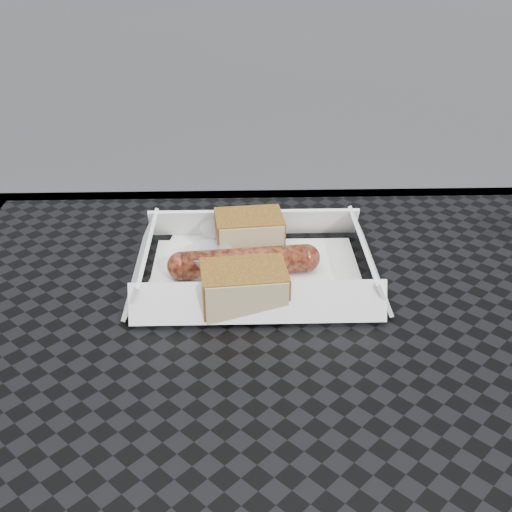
# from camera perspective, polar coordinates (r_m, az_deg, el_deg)

# --- Properties ---
(patio_table) EXTENTS (0.80, 0.80, 0.74)m
(patio_table) POSITION_cam_1_polar(r_m,az_deg,el_deg) (0.59, 5.70, -17.02)
(patio_table) COLOR black
(patio_table) RESTS_ON ground
(food_tray) EXTENTS (0.22, 0.15, 0.00)m
(food_tray) POSITION_cam_1_polar(r_m,az_deg,el_deg) (0.68, -0.02, -1.64)
(food_tray) COLOR white
(food_tray) RESTS_ON patio_table
(bratwurst) EXTENTS (0.16, 0.04, 0.03)m
(bratwurst) POSITION_cam_1_polar(r_m,az_deg,el_deg) (0.67, -1.04, -0.53)
(bratwurst) COLOR brown
(bratwurst) RESTS_ON food_tray
(bread_near) EXTENTS (0.08, 0.06, 0.05)m
(bread_near) POSITION_cam_1_polar(r_m,az_deg,el_deg) (0.70, -0.61, 1.93)
(bread_near) COLOR brown
(bread_near) RESTS_ON food_tray
(bread_far) EXTENTS (0.09, 0.06, 0.04)m
(bread_far) POSITION_cam_1_polar(r_m,az_deg,el_deg) (0.61, -1.06, -2.85)
(bread_far) COLOR brown
(bread_far) RESTS_ON food_tray
(veg_garnish) EXTENTS (0.03, 0.03, 0.00)m
(veg_garnish) POSITION_cam_1_polar(r_m,az_deg,el_deg) (0.63, 4.35, -3.85)
(veg_garnish) COLOR #E6510A
(veg_garnish) RESTS_ON food_tray
(napkin) EXTENTS (0.14, 0.14, 0.00)m
(napkin) POSITION_cam_1_polar(r_m,az_deg,el_deg) (0.71, -3.65, -0.35)
(napkin) COLOR white
(napkin) RESTS_ON patio_table
(condiment_cup_sauce) EXTENTS (0.05, 0.05, 0.03)m
(condiment_cup_sauce) POSITION_cam_1_polar(r_m,az_deg,el_deg) (0.67, -4.25, -0.64)
(condiment_cup_sauce) COLOR maroon
(condiment_cup_sauce) RESTS_ON patio_table
(condiment_cup_empty) EXTENTS (0.05, 0.05, 0.03)m
(condiment_cup_empty) POSITION_cam_1_polar(r_m,az_deg,el_deg) (0.72, -2.98, 1.44)
(condiment_cup_empty) COLOR silver
(condiment_cup_empty) RESTS_ON patio_table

